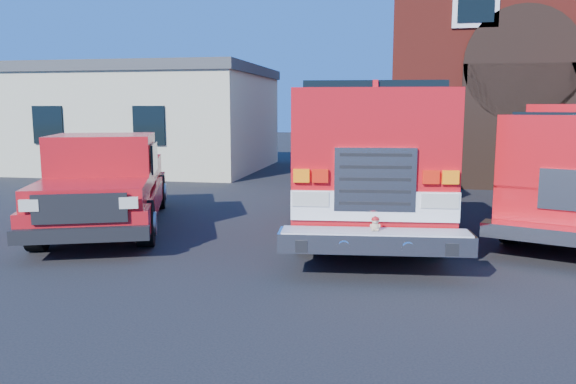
# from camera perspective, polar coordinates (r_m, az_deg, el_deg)

# --- Properties ---
(ground) EXTENTS (100.00, 100.00, 0.00)m
(ground) POSITION_cam_1_polar(r_m,az_deg,el_deg) (10.36, 1.25, -6.15)
(ground) COLOR black
(ground) RESTS_ON ground
(parking_stripe_far) EXTENTS (0.12, 3.00, 0.01)m
(parking_stripe_far) POSITION_cam_1_polar(r_m,az_deg,el_deg) (17.76, 26.51, -0.85)
(parking_stripe_far) COLOR yellow
(parking_stripe_far) RESTS_ON ground
(side_building) EXTENTS (10.20, 8.20, 4.35)m
(side_building) POSITION_cam_1_polar(r_m,az_deg,el_deg) (25.24, -14.27, 7.33)
(side_building) COLOR beige
(side_building) RESTS_ON ground
(fire_engine) EXTENTS (3.77, 10.29, 3.10)m
(fire_engine) POSITION_cam_1_polar(r_m,az_deg,el_deg) (13.54, 7.57, 4.15)
(fire_engine) COLOR black
(fire_engine) RESTS_ON ground
(pickup_truck) EXTENTS (4.30, 6.68, 2.06)m
(pickup_truck) POSITION_cam_1_polar(r_m,az_deg,el_deg) (13.06, -17.93, 0.86)
(pickup_truck) COLOR black
(pickup_truck) RESTS_ON ground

